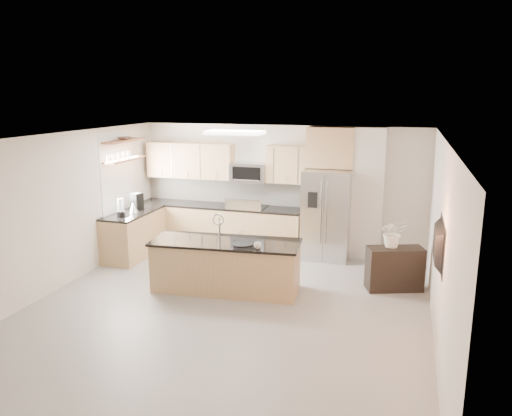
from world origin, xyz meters
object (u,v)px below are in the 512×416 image
(coffee_maker, at_px, (137,202))
(blender, at_px, (121,209))
(cup, at_px, (258,246))
(kettle, at_px, (133,207))
(microwave, at_px, (249,172))
(credenza, at_px, (395,269))
(bowl, at_px, (125,138))
(range, at_px, (248,228))
(television, at_px, (434,244))
(island, at_px, (226,265))
(refrigerator, at_px, (327,215))
(platter, at_px, (242,244))
(flower_vase, at_px, (394,226))

(coffee_maker, bearing_deg, blender, -88.20)
(cup, bearing_deg, kettle, 155.71)
(microwave, bearing_deg, credenza, -26.49)
(blender, distance_m, bowl, 1.44)
(range, xyz_separation_m, credenza, (3.03, -1.38, -0.11))
(kettle, distance_m, coffee_maker, 0.28)
(bowl, bearing_deg, television, -21.05)
(kettle, relative_size, television, 0.23)
(island, xyz_separation_m, credenza, (2.70, 0.83, -0.06))
(refrigerator, bearing_deg, kettle, -163.99)
(platter, xyz_separation_m, bowl, (-2.91, 1.41, 1.52))
(coffee_maker, bearing_deg, credenza, -6.04)
(credenza, bearing_deg, flower_vase, 128.12)
(bowl, bearing_deg, microwave, 24.55)
(cup, distance_m, kettle, 3.27)
(platter, bearing_deg, microwave, 105.09)
(range, distance_m, credenza, 3.33)
(credenza, distance_m, kettle, 5.10)
(kettle, xyz_separation_m, coffee_maker, (-0.07, 0.26, 0.05))
(coffee_maker, height_order, bowl, bowl)
(refrigerator, height_order, island, refrigerator)
(range, bearing_deg, refrigerator, -1.60)
(coffee_maker, bearing_deg, range, 21.91)
(blender, height_order, bowl, bowl)
(television, bearing_deg, coffee_maker, 67.88)
(island, relative_size, cup, 20.40)
(kettle, xyz_separation_m, bowl, (-0.23, 0.20, 1.35))
(refrigerator, relative_size, island, 0.71)
(credenza, distance_m, platter, 2.59)
(blender, relative_size, kettle, 1.45)
(bowl, bearing_deg, platter, -25.92)
(refrigerator, xyz_separation_m, island, (-1.33, -2.17, -0.46))
(range, distance_m, refrigerator, 1.71)
(island, xyz_separation_m, cup, (0.62, -0.24, 0.47))
(platter, distance_m, flower_vase, 2.52)
(refrigerator, relative_size, cup, 14.40)
(cup, xyz_separation_m, blender, (-3.03, 0.97, 0.17))
(blender, xyz_separation_m, television, (5.58, -1.64, 0.28))
(television, bearing_deg, blender, 73.62)
(credenza, xyz_separation_m, blender, (-5.10, -0.09, 0.71))
(credenza, bearing_deg, cup, -172.57)
(flower_vase, bearing_deg, microwave, 153.63)
(microwave, xyz_separation_m, kettle, (-2.02, -1.23, -0.60))
(credenza, xyz_separation_m, coffee_maker, (-5.12, 0.54, 0.71))
(cup, relative_size, television, 0.11)
(credenza, height_order, coffee_maker, coffee_maker)
(range, height_order, microwave, microwave)
(blender, distance_m, kettle, 0.38)
(blender, height_order, television, television)
(cup, distance_m, bowl, 3.85)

